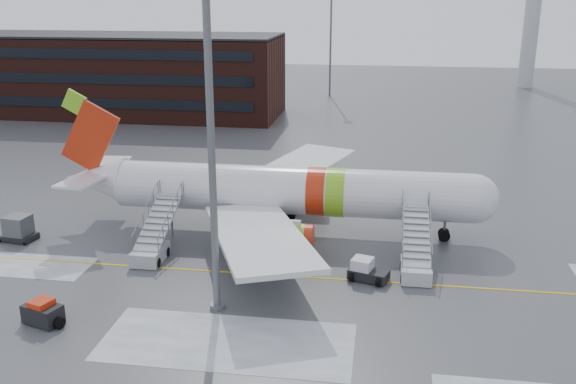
% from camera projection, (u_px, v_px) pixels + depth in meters
% --- Properties ---
extents(ground, '(260.00, 260.00, 0.00)m').
position_uv_depth(ground, '(347.00, 274.00, 44.11)').
color(ground, '#494C4F').
rests_on(ground, ground).
extents(airliner, '(35.03, 32.97, 11.18)m').
position_uv_depth(airliner, '(280.00, 191.00, 50.86)').
color(airliner, silver).
rests_on(airliner, ground).
extents(airstair_fwd, '(2.05, 7.70, 3.48)m').
position_uv_depth(airstair_fwd, '(416.00, 259.00, 43.91)').
color(airstair_fwd, '#B0B2B7').
rests_on(airstair_fwd, ground).
extents(airstair_aft, '(2.05, 7.70, 3.48)m').
position_uv_depth(airstair_aft, '(153.00, 243.00, 46.57)').
color(airstair_aft, '#A4A7AB').
rests_on(airstair_aft, ground).
extents(pushback_tug, '(2.90, 2.50, 1.49)m').
position_uv_depth(pushback_tug, '(366.00, 271.00, 43.00)').
color(pushback_tug, black).
rests_on(pushback_tug, ground).
extents(uld_container, '(2.63, 2.06, 1.98)m').
position_uv_depth(uld_container, '(18.00, 229.00, 49.79)').
color(uld_container, black).
rests_on(uld_container, ground).
extents(baggage_tractor, '(3.02, 1.96, 1.49)m').
position_uv_depth(baggage_tractor, '(43.00, 313.00, 37.34)').
color(baggage_tractor, black).
rests_on(baggage_tractor, ground).
extents(light_mast_near, '(1.20, 1.20, 23.97)m').
position_uv_depth(light_mast_near, '(210.00, 107.00, 35.57)').
color(light_mast_near, '#595B60').
rests_on(light_mast_near, ground).
extents(terminal_building, '(62.00, 16.11, 12.30)m').
position_uv_depth(terminal_building, '(82.00, 74.00, 100.49)').
color(terminal_building, '#3F1E16').
rests_on(terminal_building, ground).
extents(light_mast_far_n, '(1.20, 1.20, 24.25)m').
position_uv_depth(light_mast_far_n, '(331.00, 19.00, 114.67)').
color(light_mast_far_n, '#595B60').
rests_on(light_mast_far_n, ground).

